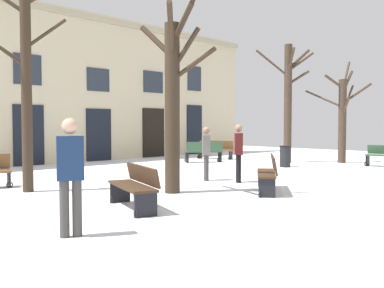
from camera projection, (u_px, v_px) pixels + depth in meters
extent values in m
plane|color=white|center=(223.00, 174.00, 14.20)|extent=(31.18, 31.18, 0.00)
cube|color=beige|center=(97.00, 88.00, 19.48)|extent=(19.49, 0.40, 6.68)
cube|color=tan|center=(100.00, 19.00, 19.16)|extent=(19.49, 0.30, 0.24)
cube|color=black|center=(29.00, 135.00, 17.05)|extent=(1.26, 0.08, 2.45)
cube|color=#262D38|center=(28.00, 69.00, 16.94)|extent=(1.13, 0.06, 1.22)
cube|color=black|center=(99.00, 135.00, 19.36)|extent=(1.29, 0.08, 2.37)
cube|color=#262D38|center=(98.00, 80.00, 19.25)|extent=(1.16, 0.06, 1.04)
cube|color=black|center=(153.00, 133.00, 21.64)|extent=(1.39, 0.08, 2.48)
cube|color=#262D38|center=(153.00, 82.00, 21.52)|extent=(1.25, 0.06, 1.08)
cube|color=black|center=(194.00, 130.00, 23.72)|extent=(1.15, 0.08, 2.74)
cube|color=#262D38|center=(194.00, 79.00, 23.59)|extent=(1.03, 0.06, 1.36)
cylinder|color=#423326|center=(288.00, 104.00, 18.51)|extent=(0.34, 0.34, 5.14)
cylinder|color=#423326|center=(298.00, 78.00, 18.50)|extent=(0.83, 0.71, 0.67)
cylinder|color=#423326|center=(301.00, 62.00, 18.54)|extent=(1.08, 0.76, 0.91)
cylinder|color=#423326|center=(272.00, 63.00, 18.45)|extent=(1.07, 1.11, 1.20)
cylinder|color=#423326|center=(299.00, 60.00, 18.94)|extent=(1.64, 0.21, 1.10)
cylinder|color=#423326|center=(291.00, 60.00, 18.06)|extent=(0.60, 0.70, 1.02)
cylinder|color=#423326|center=(342.00, 121.00, 18.26)|extent=(0.33, 0.33, 3.60)
cylinder|color=#423326|center=(345.00, 107.00, 17.72)|extent=(0.89, 0.75, 0.73)
cylinder|color=#423326|center=(357.00, 94.00, 18.20)|extent=(0.97, 0.98, 0.93)
cylinder|color=#423326|center=(348.00, 99.00, 18.53)|extent=(0.99, 0.12, 1.27)
cylinder|color=#423326|center=(346.00, 76.00, 18.64)|extent=(1.19, 0.35, 1.40)
cylinder|color=#423326|center=(334.00, 82.00, 18.08)|extent=(0.84, 0.56, 0.61)
cylinder|color=#423326|center=(324.00, 99.00, 18.64)|extent=(0.46, 1.62, 0.83)
cylinder|color=#423326|center=(348.00, 82.00, 18.58)|extent=(1.14, 0.20, 1.08)
cylinder|color=#382B1E|center=(172.00, 109.00, 10.17)|extent=(0.36, 0.36, 4.07)
cylinder|color=#382B1E|center=(193.00, 64.00, 9.96)|extent=(0.61, 1.05, 0.79)
cylinder|color=#382B1E|center=(185.00, 49.00, 10.01)|extent=(0.45, 0.72, 1.04)
cylinder|color=#382B1E|center=(171.00, 29.00, 9.54)|extent=(0.93, 0.93, 1.02)
cylinder|color=#382B1E|center=(182.00, 24.00, 9.86)|extent=(0.15, 0.76, 0.94)
cylinder|color=#382B1E|center=(157.00, 42.00, 10.38)|extent=(0.29, 1.06, 0.91)
cylinder|color=#382B1E|center=(189.00, 8.00, 9.71)|extent=(0.20, 1.19, 1.62)
cylinder|color=#382B1E|center=(26.00, 86.00, 10.30)|extent=(0.25, 0.25, 5.18)
cylinder|color=#382B1E|center=(7.00, 1.00, 10.19)|extent=(0.73, 0.68, 0.67)
cylinder|color=#382B1E|center=(21.00, 2.00, 10.48)|extent=(0.23, 0.78, 1.21)
cylinder|color=#382B1E|center=(46.00, 34.00, 10.45)|extent=(0.97, 0.39, 0.83)
cylinder|color=#382B1E|center=(0.00, 47.00, 10.19)|extent=(1.04, 0.85, 0.92)
cylinder|color=black|center=(170.00, 124.00, 20.20)|extent=(0.10, 0.10, 3.39)
cylinder|color=black|center=(170.00, 157.00, 20.27)|extent=(0.22, 0.22, 0.20)
cube|color=beige|center=(170.00, 84.00, 20.11)|extent=(0.24, 0.24, 0.36)
cone|color=black|center=(170.00, 80.00, 20.10)|extent=(0.30, 0.30, 0.14)
cylinder|color=black|center=(285.00, 157.00, 16.48)|extent=(0.41, 0.41, 0.80)
torus|color=black|center=(285.00, 146.00, 16.46)|extent=(0.44, 0.44, 0.04)
cube|color=black|center=(9.00, 179.00, 11.20)|extent=(0.17, 0.42, 0.42)
torus|color=black|center=(10.00, 185.00, 11.04)|extent=(0.17, 0.07, 0.17)
cube|color=brown|center=(215.00, 150.00, 20.41)|extent=(0.97, 1.75, 0.05)
cube|color=brown|center=(217.00, 145.00, 20.56)|extent=(0.71, 1.66, 0.42)
cube|color=black|center=(200.00, 154.00, 20.76)|extent=(0.36, 0.18, 0.42)
torus|color=black|center=(199.00, 157.00, 20.63)|extent=(0.09, 0.17, 0.17)
cube|color=black|center=(231.00, 155.00, 20.08)|extent=(0.36, 0.18, 0.42)
torus|color=black|center=(230.00, 158.00, 19.95)|extent=(0.09, 0.17, 0.17)
cube|color=#3D2819|center=(132.00, 186.00, 8.26)|extent=(1.00, 1.77, 0.05)
cube|color=#3D2819|center=(142.00, 174.00, 8.34)|extent=(0.66, 1.65, 0.36)
cube|color=black|center=(120.00, 192.00, 8.98)|extent=(0.43, 0.20, 0.45)
torus|color=black|center=(111.00, 199.00, 8.90)|extent=(0.08, 0.17, 0.17)
cube|color=black|center=(146.00, 204.00, 7.55)|extent=(0.43, 0.20, 0.45)
torus|color=black|center=(136.00, 213.00, 7.48)|extent=(0.08, 0.17, 0.17)
cube|color=#3D2819|center=(266.00, 173.00, 10.42)|extent=(1.77, 1.47, 0.05)
cube|color=#3D2819|center=(274.00, 164.00, 10.39)|extent=(1.59, 1.22, 0.40)
cube|color=black|center=(265.00, 178.00, 11.31)|extent=(0.27, 0.34, 0.45)
torus|color=black|center=(259.00, 183.00, 11.34)|extent=(0.15, 0.13, 0.17)
cube|color=black|center=(267.00, 188.00, 9.56)|extent=(0.27, 0.34, 0.45)
torus|color=black|center=(260.00, 194.00, 9.59)|extent=(0.15, 0.13, 0.17)
cube|color=black|center=(368.00, 160.00, 16.91)|extent=(0.40, 0.11, 0.45)
torus|color=black|center=(366.00, 164.00, 16.79)|extent=(0.05, 0.17, 0.17)
cube|color=#2D4C33|center=(204.00, 152.00, 18.61)|extent=(1.61, 1.24, 0.05)
cube|color=#2D4C33|center=(205.00, 146.00, 18.39)|extent=(1.42, 0.93, 0.41)
cube|color=black|center=(220.00, 157.00, 18.79)|extent=(0.27, 0.38, 0.47)
torus|color=black|center=(219.00, 160.00, 18.96)|extent=(0.16, 0.12, 0.17)
cube|color=black|center=(187.00, 157.00, 18.45)|extent=(0.27, 0.38, 0.47)
torus|color=black|center=(186.00, 160.00, 18.63)|extent=(0.16, 0.12, 0.17)
cylinder|color=black|center=(239.00, 169.00, 12.02)|extent=(0.14, 0.14, 0.80)
cylinder|color=black|center=(238.00, 168.00, 12.20)|extent=(0.14, 0.14, 0.80)
cube|color=#591919|center=(239.00, 144.00, 12.08)|extent=(0.43, 0.42, 0.61)
sphere|color=#9E755B|center=(239.00, 128.00, 12.06)|extent=(0.22, 0.22, 0.22)
cylinder|color=#403D3A|center=(206.00, 167.00, 12.60)|extent=(0.14, 0.14, 0.76)
cylinder|color=#403D3A|center=(206.00, 168.00, 12.42)|extent=(0.14, 0.14, 0.76)
cube|color=slate|center=(206.00, 145.00, 12.48)|extent=(0.42, 0.43, 0.59)
sphere|color=#9E755B|center=(206.00, 130.00, 12.46)|extent=(0.21, 0.21, 0.21)
cylinder|color=#403D3A|center=(77.00, 208.00, 6.24)|extent=(0.14, 0.14, 0.84)
cylinder|color=#403D3A|center=(64.00, 209.00, 6.18)|extent=(0.14, 0.14, 0.84)
cube|color=navy|center=(70.00, 158.00, 6.17)|extent=(0.44, 0.36, 0.65)
sphere|color=tan|center=(70.00, 126.00, 6.15)|extent=(0.23, 0.23, 0.23)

